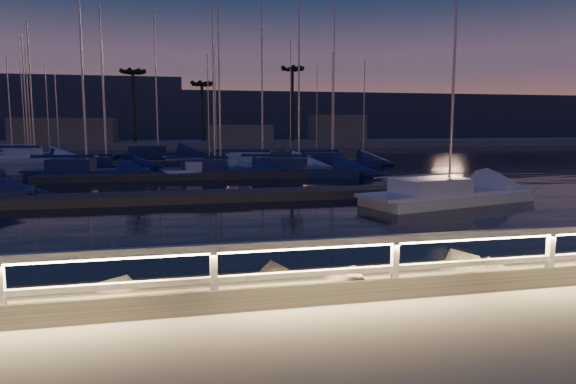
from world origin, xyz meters
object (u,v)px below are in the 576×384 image
at_px(sailboat_g, 260,163).
at_px(sailboat_j, 104,167).
at_px(guard_rail, 334,255).
at_px(sailboat_k, 156,154).
at_px(sailboat_d, 445,194).
at_px(sailboat_i, 33,157).
at_px(sailboat_m, 27,154).
at_px(sailboat_e, 84,172).
at_px(sailboat_h, 295,169).
at_px(sailboat_n, 30,155).
at_px(sailboat_c, 217,170).
at_px(sailboat_f, 212,170).
at_px(sailboat_l, 330,161).

xyz_separation_m(sailboat_g, sailboat_j, (-11.70, -0.51, -0.04)).
xyz_separation_m(guard_rail, sailboat_k, (-4.27, 48.02, -0.91)).
height_order(sailboat_d, sailboat_i, sailboat_d).
bearing_deg(sailboat_m, sailboat_e, -75.86).
height_order(sailboat_e, sailboat_j, sailboat_e).
relative_size(sailboat_h, sailboat_j, 1.26).
bearing_deg(sailboat_n, sailboat_k, -21.10).
relative_size(sailboat_c, sailboat_e, 1.04).
bearing_deg(sailboat_c, sailboat_d, -45.24).
xyz_separation_m(sailboat_d, sailboat_h, (-3.57, 13.87, 0.01)).
bearing_deg(sailboat_k, sailboat_d, -88.86).
distance_m(sailboat_d, sailboat_k, 37.71).
xyz_separation_m(sailboat_d, sailboat_g, (-5.10, 19.65, 0.03)).
bearing_deg(sailboat_e, sailboat_g, 27.62).
height_order(sailboat_j, sailboat_m, sailboat_m).
bearing_deg(sailboat_f, sailboat_j, 134.81).
xyz_separation_m(sailboat_d, sailboat_k, (-13.56, 35.19, 0.04)).
bearing_deg(sailboat_l, sailboat_k, 145.55).
height_order(sailboat_c, sailboat_m, sailboat_c).
distance_m(sailboat_k, sailboat_l, 20.19).
bearing_deg(sailboat_g, sailboat_e, -139.36).
bearing_deg(sailboat_f, sailboat_g, 38.17).
bearing_deg(sailboat_h, sailboat_n, 157.66).
bearing_deg(sailboat_n, sailboat_l, -44.30).
distance_m(sailboat_j, sailboat_l, 18.36).
relative_size(guard_rail, sailboat_f, 3.73).
relative_size(guard_rail, sailboat_d, 3.00).
height_order(sailboat_d, sailboat_h, sailboat_h).
bearing_deg(sailboat_h, sailboat_e, -161.13).
distance_m(guard_rail, sailboat_m, 54.18).
height_order(sailboat_d, sailboat_m, sailboat_d).
distance_m(guard_rail, sailboat_f, 27.30).
bearing_deg(sailboat_g, sailboat_i, 167.05).
bearing_deg(sailboat_j, sailboat_f, -42.49).
height_order(sailboat_d, sailboat_l, sailboat_d).
bearing_deg(sailboat_m, sailboat_k, -21.10).
height_order(sailboat_h, sailboat_i, sailboat_h).
bearing_deg(sailboat_e, guard_rail, -67.39).
height_order(sailboat_d, sailboat_k, sailboat_k).
bearing_deg(guard_rail, sailboat_j, 103.23).
distance_m(guard_rail, sailboat_g, 32.76).
relative_size(sailboat_d, sailboat_h, 0.96).
xyz_separation_m(sailboat_h, sailboat_m, (-23.35, 24.53, 0.02)).
xyz_separation_m(sailboat_e, sailboat_n, (-8.59, 21.50, -0.07)).
xyz_separation_m(sailboat_i, sailboat_n, (-1.35, 4.33, -0.06)).
bearing_deg(sailboat_g, sailboat_c, -105.61).
xyz_separation_m(sailboat_g, sailboat_k, (-8.46, 15.54, 0.01)).
height_order(sailboat_g, sailboat_l, sailboat_g).
relative_size(sailboat_m, sailboat_n, 1.15).
bearing_deg(sailboat_i, guard_rail, -62.06).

